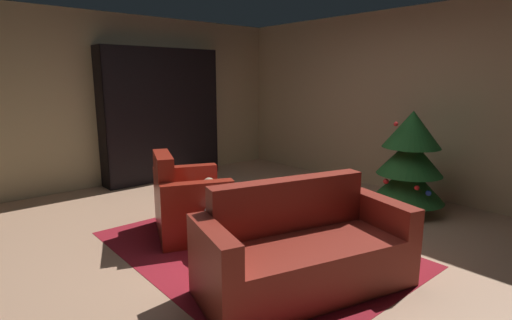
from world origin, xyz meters
TOP-DOWN VIEW (x-y plane):
  - ground_plane at (0.00, 0.00)m, footprint 7.56×7.56m
  - wall_back at (0.00, 2.76)m, footprint 6.42×0.06m
  - wall_left at (-3.18, 0.00)m, footprint 0.06×5.58m
  - area_rug at (0.16, -0.23)m, footprint 2.87×2.13m
  - bookshelf_unit at (-2.93, 0.57)m, footprint 0.36×1.95m
  - armchair_red at (-0.60, -0.48)m, footprint 1.11×1.01m
  - couch_red at (0.98, -0.39)m, footprint 1.13×1.82m
  - coffee_table at (0.06, -0.31)m, footprint 0.66×0.66m
  - book_stack_on_table at (0.07, -0.32)m, footprint 0.20×0.18m
  - bottle_on_table at (0.23, -0.27)m, footprint 0.06×0.06m
  - decorated_tree at (0.57, 1.95)m, footprint 0.87×0.87m

SIDE VIEW (x-z plane):
  - ground_plane at x=0.00m, z-range 0.00..0.00m
  - area_rug at x=0.16m, z-range 0.00..0.01m
  - couch_red at x=0.98m, z-range -0.13..0.71m
  - armchair_red at x=-0.60m, z-range -0.13..0.75m
  - coffee_table at x=0.06m, z-range 0.16..0.57m
  - book_stack_on_table at x=0.07m, z-range 0.41..0.47m
  - bottle_on_table at x=0.23m, z-range 0.38..0.63m
  - decorated_tree at x=0.57m, z-range 0.02..1.29m
  - bookshelf_unit at x=-2.93m, z-range -0.02..2.09m
  - wall_back at x=0.00m, z-range 0.00..2.61m
  - wall_left at x=-3.18m, z-range 0.00..2.61m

